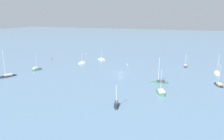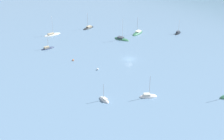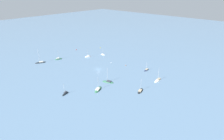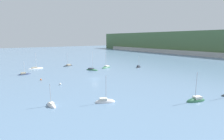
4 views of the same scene
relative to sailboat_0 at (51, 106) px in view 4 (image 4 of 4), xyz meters
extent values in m
plane|color=slate|center=(-20.22, 24.67, -0.08)|extent=(600.00, 600.00, 0.00)
ellipsoid|color=silver|center=(-0.02, 0.00, -0.08)|extent=(4.68, 1.78, 1.77)
cube|color=beige|center=(0.34, 0.02, 0.67)|extent=(1.71, 1.16, 0.52)
cylinder|color=#B2B2B7|center=(-0.25, -0.01, 3.10)|extent=(0.14, 0.14, 5.38)
ellipsoid|color=black|center=(-61.15, 28.95, -0.08)|extent=(4.24, 7.43, 1.25)
cube|color=tan|center=(-61.31, 29.49, 0.60)|extent=(2.29, 2.90, 0.67)
cylinder|color=#B2B2B7|center=(-61.05, 28.61, 4.15)|extent=(0.14, 0.14, 7.77)
ellipsoid|color=#2D6647|center=(-41.48, 45.00, -0.08)|extent=(5.62, 8.59, 1.75)
cube|color=silver|center=(-41.73, 45.60, 0.78)|extent=(2.89, 3.45, 0.74)
cylinder|color=#B2B2B7|center=(-41.33, 44.62, 4.33)|extent=(0.14, 0.14, 7.85)
ellipsoid|color=#2D6647|center=(20.06, 33.82, -0.08)|extent=(3.81, 6.49, 1.99)
cube|color=silver|center=(20.20, 34.29, 0.89)|extent=(2.07, 2.55, 0.84)
cylinder|color=#B2B2B7|center=(19.97, 33.52, 4.33)|extent=(0.14, 0.14, 7.72)
ellipsoid|color=#232D4C|center=(-47.98, 1.56, -0.08)|extent=(1.96, 5.98, 1.12)
cube|color=tan|center=(-47.96, 1.09, 0.62)|extent=(1.32, 2.17, 0.78)
cylinder|color=silver|center=(-47.98, 1.86, 3.25)|extent=(0.14, 0.14, 6.03)
ellipsoid|color=silver|center=(5.99, 12.75, -0.08)|extent=(4.32, 5.89, 1.97)
cube|color=beige|center=(5.78, 12.35, 0.81)|extent=(2.14, 2.42, 0.69)
cylinder|color=#B2B2B7|center=(6.12, 13.00, 3.93)|extent=(0.14, 0.14, 6.93)
ellipsoid|color=white|center=(-62.18, 9.90, -0.08)|extent=(2.62, 8.40, 1.51)
cube|color=tan|center=(-62.16, 9.23, 0.62)|extent=(1.75, 3.05, 0.56)
cylinder|color=silver|center=(-62.20, 10.31, 4.65)|extent=(0.14, 0.14, 8.63)
ellipsoid|color=#2D6647|center=(-39.33, 34.19, -0.08)|extent=(8.21, 5.54, 1.48)
cube|color=#333842|center=(-39.91, 33.94, 0.70)|extent=(3.32, 2.84, 0.73)
cylinder|color=silver|center=(-38.98, 34.34, 5.19)|extent=(0.14, 0.14, 9.72)
ellipsoid|color=black|center=(-30.74, 61.20, -0.08)|extent=(3.12, 5.31, 1.72)
cube|color=#333842|center=(-30.60, 60.81, 0.85)|extent=(1.59, 2.08, 0.90)
cylinder|color=silver|center=(-30.83, 61.44, 3.50)|extent=(0.14, 0.14, 6.21)
sphere|color=orange|center=(-31.15, 5.09, 0.24)|extent=(0.63, 0.63, 0.63)
sphere|color=white|center=(-19.01, 9.10, 0.28)|extent=(0.72, 0.72, 0.72)
camera|label=1|loc=(-50.28, 117.85, 26.43)|focal=35.00mm
camera|label=2|loc=(69.89, -43.09, 52.49)|focal=50.00mm
camera|label=3|loc=(-108.84, 105.93, 55.70)|focal=28.00mm
camera|label=4|loc=(44.04, -12.28, 17.21)|focal=28.00mm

